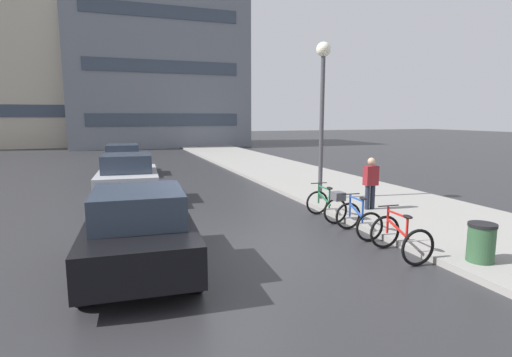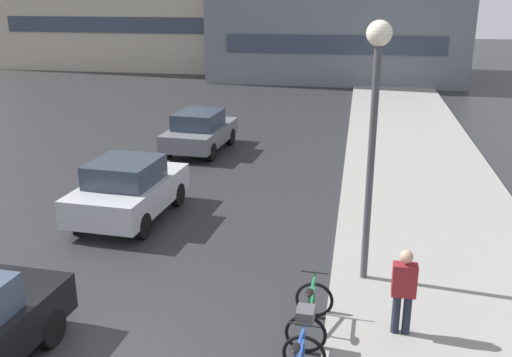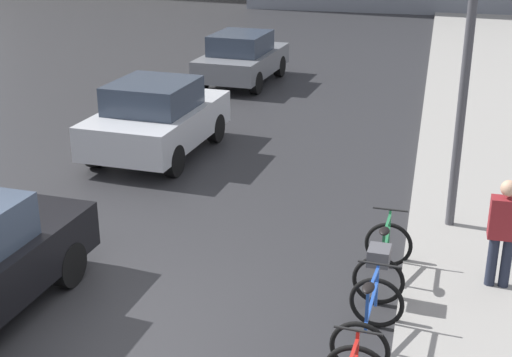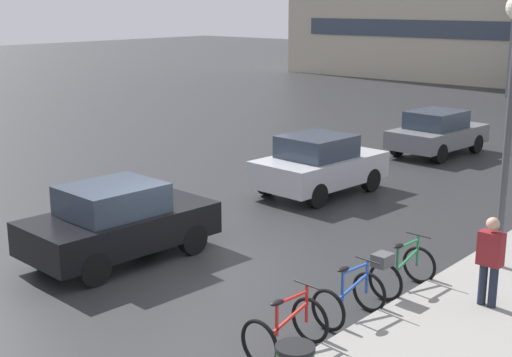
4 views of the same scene
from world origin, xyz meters
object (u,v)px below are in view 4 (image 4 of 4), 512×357
object	(u,v)px
car_silver	(319,164)
pedestrian	(490,260)
bicycle_third	(398,268)
car_grey	(437,132)
bicycle_second	(349,298)
car_black	(118,222)
bicycle_nearest	(286,329)

from	to	relation	value
car_silver	pedestrian	world-z (taller)	pedestrian
bicycle_third	car_grey	world-z (taller)	car_grey
bicycle_second	pedestrian	xyz separation A→B (m)	(1.57, 1.75, 0.55)
car_silver	car_grey	world-z (taller)	car_silver
car_black	car_grey	bearing A→B (deg)	89.76
bicycle_third	car_grey	distance (m)	12.49
bicycle_second	car_silver	xyz separation A→B (m)	(-5.10, 6.14, 0.41)
car_silver	pedestrian	size ratio (longest dim) A/B	2.28
car_silver	car_grey	xyz separation A→B (m)	(0.03, 6.74, -0.04)
bicycle_third	car_black	bearing A→B (deg)	-157.69
bicycle_second	car_black	size ratio (longest dim) A/B	0.30
bicycle_nearest	car_silver	world-z (taller)	car_silver
bicycle_third	pedestrian	distance (m)	1.62
bicycle_nearest	car_black	size ratio (longest dim) A/B	0.30
bicycle_second	car_black	distance (m)	5.18
bicycle_nearest	bicycle_third	distance (m)	3.07
bicycle_third	pedestrian	xyz separation A→B (m)	(1.54, 0.26, 0.46)
car_black	car_grey	xyz separation A→B (m)	(0.06, 13.51, -0.02)
car_black	car_silver	size ratio (longest dim) A/B	1.03
pedestrian	car_silver	bearing A→B (deg)	146.65
bicycle_third	bicycle_second	bearing A→B (deg)	-91.32
bicycle_third	car_grey	bearing A→B (deg)	114.14
car_black	car_grey	world-z (taller)	car_black
car_grey	pedestrian	xyz separation A→B (m)	(6.64, -11.13, 0.18)
bicycle_nearest	car_grey	xyz separation A→B (m)	(-5.02, 14.46, 0.36)
bicycle_third	bicycle_nearest	bearing A→B (deg)	-91.69
car_black	bicycle_third	bearing A→B (deg)	22.31
bicycle_third	car_silver	xyz separation A→B (m)	(-5.13, 4.65, 0.32)
pedestrian	car_grey	bearing A→B (deg)	120.83
bicycle_third	car_black	size ratio (longest dim) A/B	0.37
bicycle_third	car_silver	size ratio (longest dim) A/B	0.38
car_silver	bicycle_nearest	bearing A→B (deg)	-56.85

